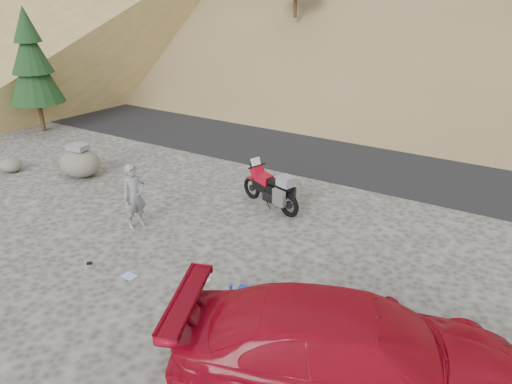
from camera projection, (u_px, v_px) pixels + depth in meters
ground at (178, 241)px, 12.54m from camera, size 140.00×140.00×0.00m
road at (324, 144)px, 19.58m from camera, size 120.00×7.00×0.05m
conifer_verge at (32, 61)px, 20.08m from camera, size 2.20×2.20×5.04m
motorcycle at (272, 190)px, 14.08m from camera, size 2.19×1.06×1.35m
man at (138, 226)px, 13.29m from camera, size 0.58×0.73×1.75m
boulder at (80, 162)px, 16.36m from camera, size 1.50×1.30×1.10m
small_rock at (11, 165)px, 16.82m from camera, size 0.81×0.74×0.46m
gear_white_cloth at (197, 281)px, 10.94m from camera, size 0.45×0.40×0.01m
gear_blue_mat at (251, 292)px, 10.39m from camera, size 0.52×0.23×0.20m
gear_bottle at (231, 290)px, 10.44m from camera, size 0.10×0.10×0.23m
gear_funnel at (264, 336)px, 9.15m from camera, size 0.15×0.15×0.18m
gear_glove_b at (89, 263)px, 11.57m from camera, size 0.15×0.14×0.04m
gear_blue_cloth at (129, 276)px, 11.10m from camera, size 0.33×0.25×0.01m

